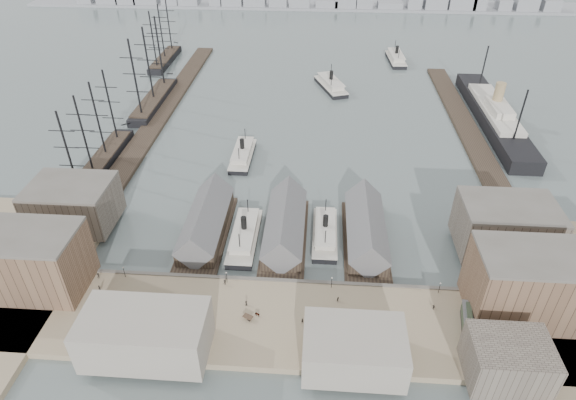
# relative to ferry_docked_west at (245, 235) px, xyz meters

# --- Properties ---
(ground) EXTENTS (900.00, 900.00, 0.00)m
(ground) POSITION_rel_ferry_docked_west_xyz_m (13.00, -14.28, -2.37)
(ground) COLOR #536060
(ground) RESTS_ON ground
(quay) EXTENTS (180.00, 30.00, 2.00)m
(quay) POSITION_rel_ferry_docked_west_xyz_m (13.00, -34.28, -1.37)
(quay) COLOR gray
(quay) RESTS_ON ground
(seawall) EXTENTS (180.00, 1.20, 2.30)m
(seawall) POSITION_rel_ferry_docked_west_xyz_m (13.00, -19.48, -1.22)
(seawall) COLOR #59544C
(seawall) RESTS_ON ground
(west_wharf) EXTENTS (10.00, 220.00, 1.60)m
(west_wharf) POSITION_rel_ferry_docked_west_xyz_m (-55.00, 85.72, -1.57)
(west_wharf) COLOR #2D231C
(west_wharf) RESTS_ON ground
(east_wharf) EXTENTS (10.00, 180.00, 1.60)m
(east_wharf) POSITION_rel_ferry_docked_west_xyz_m (91.00, 75.72, -1.57)
(east_wharf) COLOR #2D231C
(east_wharf) RESTS_ON ground
(ferry_shed_west) EXTENTS (14.00, 42.00, 12.60)m
(ferry_shed_west) POSITION_rel_ferry_docked_west_xyz_m (-13.00, 2.60, 2.27)
(ferry_shed_west) COLOR #2D231C
(ferry_shed_west) RESTS_ON ground
(ferry_shed_center) EXTENTS (14.00, 42.00, 12.60)m
(ferry_shed_center) POSITION_rel_ferry_docked_west_xyz_m (13.00, 2.60, 2.27)
(ferry_shed_center) COLOR #2D231C
(ferry_shed_center) RESTS_ON ground
(ferry_shed_east) EXTENTS (14.00, 42.00, 12.60)m
(ferry_shed_east) POSITION_rel_ferry_docked_west_xyz_m (39.00, 2.60, 2.27)
(ferry_shed_east) COLOR #2D231C
(ferry_shed_east) RESTS_ON ground
(warehouse_west_front) EXTENTS (32.00, 18.00, 18.00)m
(warehouse_west_front) POSITION_rel_ferry_docked_west_xyz_m (-57.00, -26.28, 8.63)
(warehouse_west_front) COLOR brown
(warehouse_west_front) RESTS_ON west_land
(warehouse_west_back) EXTENTS (26.00, 20.00, 14.00)m
(warehouse_west_back) POSITION_rel_ferry_docked_west_xyz_m (-57.00, 3.72, 6.63)
(warehouse_west_back) COLOR #60564C
(warehouse_west_back) RESTS_ON west_land
(warehouse_east_front) EXTENTS (30.00, 18.00, 19.00)m
(warehouse_east_front) POSITION_rel_ferry_docked_west_xyz_m (79.00, -26.28, 9.13)
(warehouse_east_front) COLOR brown
(warehouse_east_front) RESTS_ON east_land
(warehouse_east_back) EXTENTS (28.00, 20.00, 15.00)m
(warehouse_east_back) POSITION_rel_ferry_docked_west_xyz_m (81.00, 0.72, 7.13)
(warehouse_east_back) COLOR #60564C
(warehouse_east_back) RESTS_ON east_land
(street_bldg_center) EXTENTS (24.00, 16.00, 10.00)m
(street_bldg_center) POSITION_rel_ferry_docked_west_xyz_m (33.00, -46.28, 4.63)
(street_bldg_center) COLOR gray
(street_bldg_center) RESTS_ON quay
(street_bldg_west) EXTENTS (30.00, 16.00, 12.00)m
(street_bldg_west) POSITION_rel_ferry_docked_west_xyz_m (-17.00, -46.28, 5.63)
(street_bldg_west) COLOR gray
(street_bldg_west) RESTS_ON quay
(street_bldg_east) EXTENTS (18.00, 14.00, 11.00)m
(street_bldg_east) POSITION_rel_ferry_docked_west_xyz_m (68.00, -47.28, 5.13)
(street_bldg_east) COLOR #60564C
(street_bldg_east) RESTS_ON quay
(lamp_post_far_w) EXTENTS (0.44, 0.44, 3.92)m
(lamp_post_far_w) POSITION_rel_ferry_docked_west_xyz_m (-32.00, -21.28, 2.34)
(lamp_post_far_w) COLOR black
(lamp_post_far_w) RESTS_ON quay
(lamp_post_near_w) EXTENTS (0.44, 0.44, 3.92)m
(lamp_post_near_w) POSITION_rel_ferry_docked_west_xyz_m (-2.00, -21.28, 2.34)
(lamp_post_near_w) COLOR black
(lamp_post_near_w) RESTS_ON quay
(lamp_post_near_e) EXTENTS (0.44, 0.44, 3.92)m
(lamp_post_near_e) POSITION_rel_ferry_docked_west_xyz_m (28.00, -21.28, 2.34)
(lamp_post_near_e) COLOR black
(lamp_post_near_e) RESTS_ON quay
(lamp_post_far_e) EXTENTS (0.44, 0.44, 3.92)m
(lamp_post_far_e) POSITION_rel_ferry_docked_west_xyz_m (58.00, -21.28, 2.34)
(lamp_post_far_e) COLOR black
(lamp_post_far_e) RESTS_ON quay
(far_shore) EXTENTS (500.00, 40.00, 15.72)m
(far_shore) POSITION_rel_ferry_docked_west_xyz_m (10.93, 319.86, 1.53)
(far_shore) COLOR gray
(far_shore) RESTS_ON ground
(ferry_docked_west) EXTENTS (8.50, 28.35, 10.12)m
(ferry_docked_west) POSITION_rel_ferry_docked_west_xyz_m (0.00, 0.00, 0.00)
(ferry_docked_west) COLOR black
(ferry_docked_west) RESTS_ON ground
(ferry_docked_east) EXTENTS (7.90, 26.33, 9.41)m
(ferry_docked_east) POSITION_rel_ferry_docked_west_xyz_m (26.00, 3.60, -0.17)
(ferry_docked_east) COLOR black
(ferry_docked_east) RESTS_ON ground
(ferry_open_near) EXTENTS (8.35, 27.09, 9.65)m
(ferry_open_near) POSITION_rel_ferry_docked_west_xyz_m (-8.61, 53.35, -0.11)
(ferry_open_near) COLOR black
(ferry_open_near) RESTS_ON ground
(ferry_open_mid) EXTENTS (19.25, 31.64, 10.85)m
(ferry_open_mid) POSITION_rel_ferry_docked_west_xyz_m (28.19, 133.29, 0.17)
(ferry_open_mid) COLOR black
(ferry_open_mid) RESTS_ON ground
(ferry_open_far) EXTENTS (10.70, 30.05, 10.55)m
(ferry_open_far) POSITION_rel_ferry_docked_west_xyz_m (68.95, 181.25, 0.10)
(ferry_open_far) COLOR black
(ferry_open_far) RESTS_ON ground
(sailing_ship_near) EXTENTS (8.23, 56.70, 33.84)m
(sailing_ship_near) POSITION_rel_ferry_docked_west_xyz_m (-64.95, 41.87, 0.11)
(sailing_ship_near) COLOR black
(sailing_ship_near) RESTS_ON ground
(sailing_ship_mid) EXTENTS (9.51, 54.94, 39.09)m
(sailing_ship_mid) POSITION_rel_ferry_docked_west_xyz_m (-62.05, 105.46, 0.43)
(sailing_ship_mid) COLOR black
(sailing_ship_mid) RESTS_ON ground
(sailing_ship_far) EXTENTS (8.45, 46.93, 34.73)m
(sailing_ship_far) POSITION_rel_ferry_docked_west_xyz_m (-74.67, 169.68, 0.14)
(sailing_ship_far) COLOR black
(sailing_ship_far) RESTS_ON ground
(ocean_steamer) EXTENTS (13.40, 97.90, 19.58)m
(ocean_steamer) POSITION_rel_ferry_docked_west_xyz_m (105.00, 96.33, 1.84)
(ocean_steamer) COLOR black
(ocean_steamer) RESTS_ON ground
(tram) EXTENTS (4.64, 11.43, 3.95)m
(tram) POSITION_rel_ferry_docked_west_xyz_m (63.09, -32.84, 1.65)
(tram) COLOR black
(tram) RESTS_ON quay
(horse_cart_left) EXTENTS (4.62, 1.67, 1.42)m
(horse_cart_left) POSITION_rel_ferry_docked_west_xyz_m (-23.53, -31.37, 0.39)
(horse_cart_left) COLOR black
(horse_cart_left) RESTS_ON quay
(horse_cart_center) EXTENTS (4.78, 3.05, 1.43)m
(horse_cart_center) POSITION_rel_ferry_docked_west_xyz_m (7.40, -33.91, 0.39)
(horse_cart_center) COLOR black
(horse_cart_center) RESTS_ON quay
(horse_cart_right) EXTENTS (4.76, 2.81, 1.46)m
(horse_cart_right) POSITION_rel_ferry_docked_west_xyz_m (28.68, -38.31, 0.39)
(horse_cart_right) COLOR black
(horse_cart_right) RESTS_ON quay
(pedestrian_0) EXTENTS (0.67, 0.50, 1.80)m
(pedestrian_0) POSITION_rel_ferry_docked_west_xyz_m (-37.36, -26.99, 0.53)
(pedestrian_0) COLOR black
(pedestrian_0) RESTS_ON quay
(pedestrian_1) EXTENTS (1.07, 1.03, 1.73)m
(pedestrian_1) POSITION_rel_ferry_docked_west_xyz_m (-24.29, -34.25, 0.49)
(pedestrian_1) COLOR black
(pedestrian_1) RESTS_ON quay
(pedestrian_2) EXTENTS (1.19, 1.30, 1.75)m
(pedestrian_2) POSITION_rel_ferry_docked_west_xyz_m (-2.41, -22.28, 0.50)
(pedestrian_2) COLOR black
(pedestrian_2) RESTS_ON quay
(pedestrian_3) EXTENTS (0.68, 1.05, 1.66)m
(pedestrian_3) POSITION_rel_ferry_docked_west_xyz_m (-3.79, -39.78, 0.46)
(pedestrian_3) COLOR black
(pedestrian_3) RESTS_ON quay
(pedestrian_4) EXTENTS (0.62, 0.86, 1.63)m
(pedestrian_4) POSITION_rel_ferry_docked_west_xyz_m (4.80, -29.69, 0.44)
(pedestrian_4) COLOR black
(pedestrian_4) RESTS_ON quay
(pedestrian_5) EXTENTS (0.66, 0.54, 1.61)m
(pedestrian_5) POSITION_rel_ferry_docked_west_xyz_m (20.38, -34.86, 0.43)
(pedestrian_5) COLOR black
(pedestrian_5) RESTS_ON quay
(pedestrian_6) EXTENTS (0.91, 0.98, 1.62)m
(pedestrian_6) POSITION_rel_ferry_docked_west_xyz_m (29.83, -26.52, 0.44)
(pedestrian_6) COLOR black
(pedestrian_6) RESTS_ON quay
(pedestrian_7) EXTENTS (0.79, 1.23, 1.81)m
(pedestrian_7) POSITION_rel_ferry_docked_west_xyz_m (46.36, -40.67, 0.53)
(pedestrian_7) COLOR black
(pedestrian_7) RESTS_ON quay
(pedestrian_8) EXTENTS (0.95, 1.04, 1.70)m
(pedestrian_8) POSITION_rel_ferry_docked_west_xyz_m (55.52, -27.59, 0.48)
(pedestrian_8) COLOR black
(pedestrian_8) RESTS_ON quay
(pedestrian_9) EXTENTS (0.85, 0.97, 1.67)m
(pedestrian_9) POSITION_rel_ferry_docked_west_xyz_m (64.99, -35.46, 0.46)
(pedestrian_9) COLOR black
(pedestrian_9) RESTS_ON quay
(pedestrian_10) EXTENTS (0.75, 1.22, 1.82)m
(pedestrian_10) POSITION_rel_ferry_docked_west_xyz_m (-39.58, -22.28, 0.54)
(pedestrian_10) COLOR black
(pedestrian_10) RESTS_ON quay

